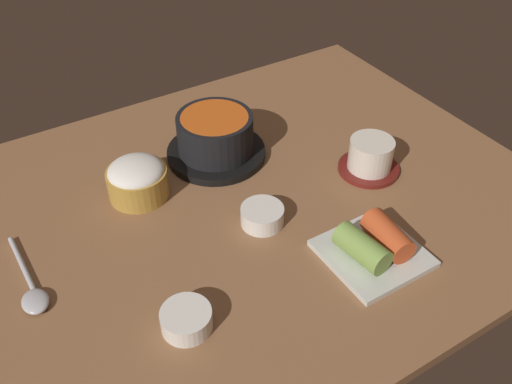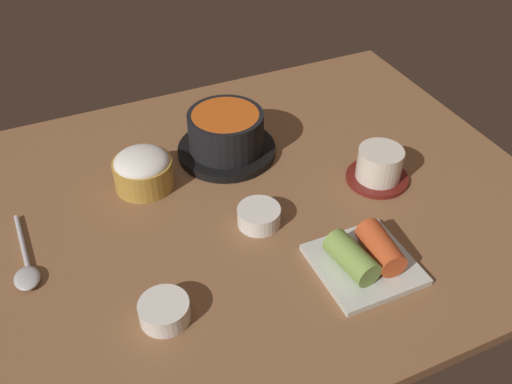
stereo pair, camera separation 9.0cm
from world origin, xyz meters
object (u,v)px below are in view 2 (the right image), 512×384
object	(u,v)px
rice_bowl	(143,169)
side_bowl_near	(164,310)
spoon	(26,268)
kimchi_plate	(365,257)
tea_cup_with_saucer	(379,166)
stone_pot	(226,135)
banchan_cup_center	(259,215)

from	to	relation	value
rice_bowl	side_bowl_near	xyz separation A→B (cm)	(-5.10, -28.14, -1.81)
side_bowl_near	spoon	xyz separation A→B (cm)	(-15.80, 16.10, -0.96)
kimchi_plate	side_bowl_near	world-z (taller)	kimchi_plate
kimchi_plate	spoon	distance (cm)	48.69
tea_cup_with_saucer	spoon	xyz separation A→B (cm)	(-57.74, 2.92, -2.32)
stone_pot	rice_bowl	size ratio (longest dim) A/B	1.78
stone_pot	tea_cup_with_saucer	size ratio (longest dim) A/B	1.67
stone_pot	rice_bowl	bearing A→B (deg)	-170.24
rice_bowl	tea_cup_with_saucer	xyz separation A→B (cm)	(36.84, -14.96, -0.45)
kimchi_plate	stone_pot	bearing A→B (deg)	102.90
rice_bowl	tea_cup_with_saucer	size ratio (longest dim) A/B	0.94
rice_bowl	spoon	distance (cm)	24.28
rice_bowl	kimchi_plate	size ratio (longest dim) A/B	0.72
kimchi_plate	spoon	world-z (taller)	kimchi_plate
tea_cup_with_saucer	kimchi_plate	distance (cm)	20.79
tea_cup_with_saucer	kimchi_plate	bearing A→B (deg)	-128.69
rice_bowl	tea_cup_with_saucer	world-z (taller)	rice_bowl
stone_pot	banchan_cup_center	bearing A→B (deg)	-96.77
kimchi_plate	side_bowl_near	distance (cm)	29.12
banchan_cup_center	side_bowl_near	distance (cm)	22.18
tea_cup_with_saucer	side_bowl_near	world-z (taller)	tea_cup_with_saucer
rice_bowl	spoon	xyz separation A→B (cm)	(-20.90, -12.04, -2.77)
rice_bowl	banchan_cup_center	world-z (taller)	rice_bowl
spoon	rice_bowl	bearing A→B (deg)	29.95
tea_cup_with_saucer	stone_pot	bearing A→B (deg)	139.49
tea_cup_with_saucer	side_bowl_near	bearing A→B (deg)	-162.55
stone_pot	banchan_cup_center	size ratio (longest dim) A/B	2.60
banchan_cup_center	tea_cup_with_saucer	bearing A→B (deg)	3.88
banchan_cup_center	spoon	xyz separation A→B (cm)	(-34.69, 4.49, -0.98)
tea_cup_with_saucer	banchan_cup_center	xyz separation A→B (cm)	(-23.05, -1.56, -1.34)
kimchi_plate	side_bowl_near	size ratio (longest dim) A/B	2.03
banchan_cup_center	spoon	size ratio (longest dim) A/B	0.41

